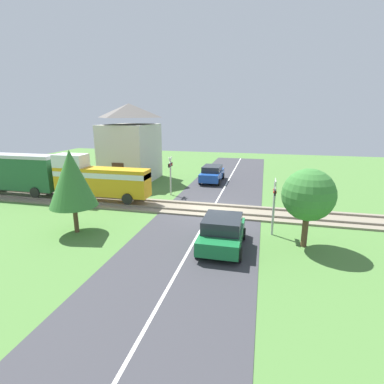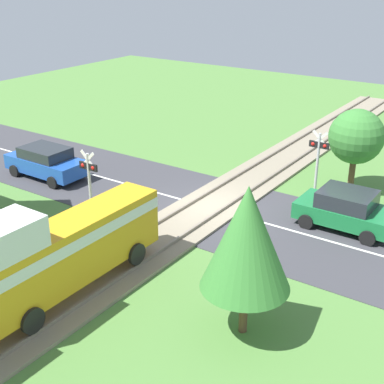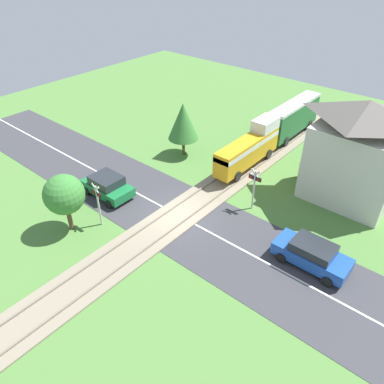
{
  "view_description": "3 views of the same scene",
  "coord_description": "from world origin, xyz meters",
  "px_view_note": "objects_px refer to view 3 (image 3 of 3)",
  "views": [
    {
      "loc": [
        -18.51,
        -3.13,
        6.25
      ],
      "look_at": [
        0.0,
        1.32,
        1.2
      ],
      "focal_mm": 28.0,
      "sensor_mm": 36.0,
      "label": 1
    },
    {
      "loc": [
        -11.09,
        17.5,
        9.56
      ],
      "look_at": [
        0.0,
        1.32,
        1.2
      ],
      "focal_mm": 50.0,
      "sensor_mm": 36.0,
      "label": 2
    },
    {
      "loc": [
        13.06,
        -14.13,
        15.17
      ],
      "look_at": [
        0.0,
        1.32,
        1.2
      ],
      "focal_mm": 35.0,
      "sensor_mm": 36.0,
      "label": 3
    }
  ],
  "objects_px": {
    "car_far_side": "(312,254)",
    "pedestrian_by_station": "(302,169)",
    "station_building": "(356,154)",
    "crossing_signal_east_approach": "(254,184)",
    "car_near_crossing": "(107,186)",
    "train": "(274,131)",
    "crossing_signal_west_approach": "(98,199)"
  },
  "relations": [
    {
      "from": "crossing_signal_east_approach",
      "to": "train",
      "type": "bearing_deg",
      "value": 111.73
    },
    {
      "from": "car_far_side",
      "to": "crossing_signal_east_approach",
      "type": "height_order",
      "value": "crossing_signal_east_approach"
    },
    {
      "from": "car_far_side",
      "to": "crossing_signal_east_approach",
      "type": "relative_size",
      "value": 1.37
    },
    {
      "from": "station_building",
      "to": "crossing_signal_west_approach",
      "type": "bearing_deg",
      "value": -129.65
    },
    {
      "from": "train",
      "to": "crossing_signal_west_approach",
      "type": "bearing_deg",
      "value": -101.52
    },
    {
      "from": "crossing_signal_east_approach",
      "to": "pedestrian_by_station",
      "type": "xyz_separation_m",
      "value": [
        0.69,
        5.65,
        -1.21
      ]
    },
    {
      "from": "train",
      "to": "car_far_side",
      "type": "relative_size",
      "value": 3.45
    },
    {
      "from": "car_near_crossing",
      "to": "pedestrian_by_station",
      "type": "distance_m",
      "value": 14.27
    },
    {
      "from": "car_near_crossing",
      "to": "station_building",
      "type": "distance_m",
      "value": 16.73
    },
    {
      "from": "train",
      "to": "crossing_signal_west_approach",
      "type": "xyz_separation_m",
      "value": [
        -3.17,
        -15.53,
        0.08
      ]
    },
    {
      "from": "crossing_signal_east_approach",
      "to": "station_building",
      "type": "height_order",
      "value": "station_building"
    },
    {
      "from": "crossing_signal_west_approach",
      "to": "pedestrian_by_station",
      "type": "distance_m",
      "value": 15.04
    },
    {
      "from": "car_near_crossing",
      "to": "crossing_signal_west_approach",
      "type": "bearing_deg",
      "value": -46.89
    },
    {
      "from": "car_near_crossing",
      "to": "station_building",
      "type": "height_order",
      "value": "station_building"
    },
    {
      "from": "car_near_crossing",
      "to": "station_building",
      "type": "bearing_deg",
      "value": 39.18
    },
    {
      "from": "station_building",
      "to": "car_near_crossing",
      "type": "bearing_deg",
      "value": -140.82
    },
    {
      "from": "crossing_signal_east_approach",
      "to": "station_building",
      "type": "distance_m",
      "value": 6.9
    },
    {
      "from": "crossing_signal_west_approach",
      "to": "station_building",
      "type": "relative_size",
      "value": 0.43
    },
    {
      "from": "crossing_signal_east_approach",
      "to": "car_far_side",
      "type": "bearing_deg",
      "value": -23.93
    },
    {
      "from": "crossing_signal_east_approach",
      "to": "crossing_signal_west_approach",
      "type": "bearing_deg",
      "value": -129.83
    },
    {
      "from": "car_far_side",
      "to": "station_building",
      "type": "bearing_deg",
      "value": 97.78
    },
    {
      "from": "train",
      "to": "station_building",
      "type": "relative_size",
      "value": 2.02
    },
    {
      "from": "car_far_side",
      "to": "pedestrian_by_station",
      "type": "distance_m",
      "value": 9.25
    },
    {
      "from": "car_far_side",
      "to": "station_building",
      "type": "height_order",
      "value": "station_building"
    },
    {
      "from": "train",
      "to": "car_far_side",
      "type": "bearing_deg",
      "value": -50.56
    },
    {
      "from": "pedestrian_by_station",
      "to": "station_building",
      "type": "bearing_deg",
      "value": -7.17
    },
    {
      "from": "car_far_side",
      "to": "station_building",
      "type": "distance_m",
      "value": 8.07
    },
    {
      "from": "pedestrian_by_station",
      "to": "train",
      "type": "bearing_deg",
      "value": 149.3
    },
    {
      "from": "train",
      "to": "crossing_signal_east_approach",
      "type": "bearing_deg",
      "value": -68.27
    },
    {
      "from": "pedestrian_by_station",
      "to": "car_near_crossing",
      "type": "bearing_deg",
      "value": -130.27
    },
    {
      "from": "pedestrian_by_station",
      "to": "crossing_signal_west_approach",
      "type": "bearing_deg",
      "value": -117.92
    },
    {
      "from": "crossing_signal_west_approach",
      "to": "station_building",
      "type": "distance_m",
      "value": 16.69
    }
  ]
}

